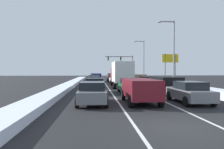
{
  "coord_description": "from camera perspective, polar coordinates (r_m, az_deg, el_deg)",
  "views": [
    {
      "loc": [
        -3.29,
        -8.25,
        2.3
      ],
      "look_at": [
        -0.59,
        27.33,
        1.57
      ],
      "focal_mm": 34.06,
      "sensor_mm": 36.0,
      "label": 1
    }
  ],
  "objects": [
    {
      "name": "ground_plane",
      "position": [
        27.98,
        2.43,
        -3.54
      ],
      "size": [
        126.39,
        126.39,
        0.0
      ],
      "primitive_type": "plane",
      "color": "black"
    },
    {
      "name": "lane_stripe_between_right_lane_and_center_lane",
      "position": [
        33.02,
        4.37,
        -2.82
      ],
      "size": [
        0.14,
        53.47,
        0.01
      ],
      "primitive_type": "cube",
      "color": "silver",
      "rests_on": "ground"
    },
    {
      "name": "lane_stripe_between_center_lane_and_left_lane",
      "position": [
        32.68,
        -1.55,
        -2.86
      ],
      "size": [
        0.14,
        53.47,
        0.01
      ],
      "primitive_type": "cube",
      "color": "silver",
      "rests_on": "ground"
    },
    {
      "name": "snow_bank_right_shoulder",
      "position": [
        34.2,
        13.18,
        -2.16
      ],
      "size": [
        1.65,
        53.47,
        0.66
      ],
      "primitive_type": "cube",
      "color": "silver",
      "rests_on": "ground"
    },
    {
      "name": "snow_bank_left_shoulder",
      "position": [
        32.83,
        -10.83,
        -2.45
      ],
      "size": [
        1.75,
        53.47,
        0.48
      ],
      "primitive_type": "cube",
      "color": "silver",
      "rests_on": "ground"
    },
    {
      "name": "sedan_gray_right_lane_nearest",
      "position": [
        15.88,
        20.05,
        -4.45
      ],
      "size": [
        2.0,
        4.5,
        1.51
      ],
      "color": "slate",
      "rests_on": "ground"
    },
    {
      "name": "suv_black_right_lane_second",
      "position": [
        21.41,
        14.0,
        -2.3
      ],
      "size": [
        2.16,
        4.9,
        1.67
      ],
      "color": "black",
      "rests_on": "ground"
    },
    {
      "name": "sedan_silver_right_lane_third",
      "position": [
        28.08,
        9.33,
        -1.98
      ],
      "size": [
        2.0,
        4.5,
        1.51
      ],
      "color": "#B7BABF",
      "rests_on": "ground"
    },
    {
      "name": "suv_tan_right_lane_fourth",
      "position": [
        33.81,
        6.81,
        -1.01
      ],
      "size": [
        2.16,
        4.9,
        1.67
      ],
      "color": "#937F60",
      "rests_on": "ground"
    },
    {
      "name": "sedan_navy_right_lane_fifth",
      "position": [
        40.32,
        5.14,
        -1.02
      ],
      "size": [
        2.0,
        4.5,
        1.51
      ],
      "color": "navy",
      "rests_on": "ground"
    },
    {
      "name": "suv_maroon_center_lane_nearest",
      "position": [
        14.95,
        7.56,
        -3.77
      ],
      "size": [
        2.16,
        4.9,
        1.67
      ],
      "color": "maroon",
      "rests_on": "ground"
    },
    {
      "name": "sedan_green_center_lane_second",
      "position": [
        21.16,
        4.69,
        -2.99
      ],
      "size": [
        2.0,
        4.5,
        1.51
      ],
      "color": "#1E5633",
      "rests_on": "ground"
    },
    {
      "name": "box_truck_center_lane_third",
      "position": [
        28.4,
        2.55,
        0.36
      ],
      "size": [
        2.53,
        7.2,
        3.36
      ],
      "color": "maroon",
      "rests_on": "ground"
    },
    {
      "name": "sedan_white_center_lane_fourth",
      "position": [
        36.47,
        0.81,
        -1.24
      ],
      "size": [
        2.0,
        4.5,
        1.51
      ],
      "color": "silver",
      "rests_on": "ground"
    },
    {
      "name": "suv_charcoal_center_lane_fifth",
      "position": [
        42.59,
        0.16,
        -0.56
      ],
      "size": [
        2.16,
        4.9,
        1.67
      ],
      "color": "#38383D",
      "rests_on": "ground"
    },
    {
      "name": "sedan_gray_left_lane_nearest",
      "position": [
        14.54,
        -5.34,
        -4.9
      ],
      "size": [
        2.0,
        4.5,
        1.51
      ],
      "color": "slate",
      "rests_on": "ground"
    },
    {
      "name": "sedan_black_left_lane_second",
      "position": [
        21.4,
        -4.61,
        -2.95
      ],
      "size": [
        2.0,
        4.5,
        1.51
      ],
      "color": "black",
      "rests_on": "ground"
    },
    {
      "name": "sedan_silver_left_lane_third",
      "position": [
        27.95,
        -5.02,
        -1.98
      ],
      "size": [
        2.0,
        4.5,
        1.51
      ],
      "color": "#B7BABF",
      "rests_on": "ground"
    },
    {
      "name": "sedan_tan_left_lane_fourth",
      "position": [
        34.35,
        -4.87,
        -1.4
      ],
      "size": [
        2.0,
        4.5,
        1.51
      ],
      "color": "#937F60",
      "rests_on": "ground"
    },
    {
      "name": "suv_navy_left_lane_fifth",
      "position": [
        41.32,
        -4.31,
        -0.61
      ],
      "size": [
        2.16,
        4.9,
        1.67
      ],
      "color": "navy",
      "rests_on": "ground"
    },
    {
      "name": "traffic_light_gantry",
      "position": [
        57.39,
        3.23,
        3.36
      ],
      "size": [
        7.54,
        0.47,
        6.2
      ],
      "color": "slate",
      "rests_on": "ground"
    },
    {
      "name": "street_lamp_right_near",
      "position": [
        32.23,
        15.73,
        6.96
      ],
      "size": [
        2.66,
        0.36,
        9.48
      ],
      "color": "gray",
      "rests_on": "ground"
    },
    {
      "name": "street_lamp_right_mid",
      "position": [
        50.87,
        8.17,
        4.72
      ],
      "size": [
        2.66,
        0.36,
        9.26
      ],
      "color": "gray",
      "rests_on": "ground"
    },
    {
      "name": "roadside_sign_right",
      "position": [
        42.74,
        15.34,
        3.43
      ],
      "size": [
        3.2,
        0.16,
        5.5
      ],
      "color": "#59595B",
      "rests_on": "ground"
    }
  ]
}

